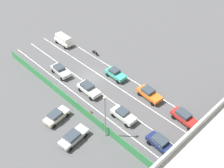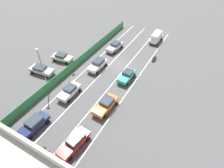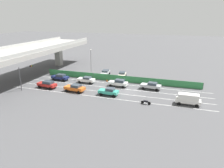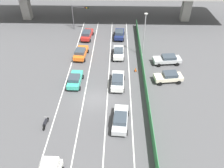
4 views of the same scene
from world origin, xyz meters
The scene contains 20 objects.
ground_plane centered at (0.00, 0.00, 0.00)m, with size 300.00×300.00×0.00m, color #4C4C4F.
lane_line_left_edge centered at (-4.91, 4.42, 0.00)m, with size 0.14×44.83×0.01m, color silver.
lane_line_mid_left centered at (-1.64, 4.42, 0.00)m, with size 0.14×44.83×0.01m, color silver.
lane_line_mid_right centered at (1.64, 4.42, 0.00)m, with size 0.14×44.83×0.01m, color silver.
lane_line_right_edge centered at (4.91, 4.42, 0.00)m, with size 0.14×44.83×0.01m, color silver.
green_fence centered at (7.08, 4.42, 0.81)m, with size 0.10×40.93×1.62m.
car_sedan_silver centered at (3.44, -4.67, 0.92)m, with size 2.23×4.69×1.68m.
car_hatchback_white centered at (3.16, 11.48, 0.91)m, with size 2.00×4.28×1.64m.
car_van_white centered at (-3.31, -12.71, 1.22)m, with size 2.06×4.61×2.15m.
car_sedan_red centered at (-3.25, 18.50, 0.95)m, with size 2.27×4.78×1.71m.
car_sedan_white centered at (3.06, 3.01, 0.97)m, with size 2.15×4.55×1.76m.
car_taxi_teal centered at (-3.31, 3.23, 0.90)m, with size 2.09×4.26×1.66m.
car_taxi_orange centered at (-3.52, 11.14, 0.93)m, with size 2.37×4.72×1.70m.
car_sedan_navy centered at (3.29, 19.00, 0.91)m, with size 2.19×4.53×1.64m.
motorcycle centered at (-5.64, -5.07, 0.46)m, with size 0.60×1.95×0.93m.
parked_sedan_cream centered at (10.81, 4.35, 0.89)m, with size 4.44×2.45×1.59m.
parked_wagon_silver centered at (11.46, 9.46, 0.87)m, with size 4.85×2.48×1.53m.
traffic_light centered at (-5.34, 22.68, 3.83)m, with size 3.78×1.11×5.36m.
street_lamp centered at (7.44, 11.98, 4.73)m, with size 0.60×0.36×7.89m.
traffic_cone centered at (5.96, 7.00, 0.33)m, with size 0.47×0.47×0.71m.
Camera 1 is at (25.56, 31.97, 32.91)m, focal length 44.98 mm.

